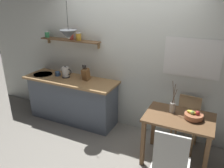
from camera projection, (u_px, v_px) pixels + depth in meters
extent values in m
plane|color=gray|center=(111.00, 140.00, 3.94)|extent=(14.00, 14.00, 0.00)
cube|color=silver|center=(138.00, 58.00, 3.90)|extent=(6.80, 0.10, 2.70)
cube|color=white|center=(192.00, 58.00, 3.45)|extent=(0.85, 0.01, 0.61)
cube|color=silver|center=(192.00, 58.00, 3.45)|extent=(0.79, 0.01, 0.55)
cube|color=slate|center=(72.00, 100.00, 4.45)|extent=(1.74, 0.52, 0.85)
cube|color=tan|center=(70.00, 80.00, 4.27)|extent=(1.83, 0.63, 0.04)
cylinder|color=#B7BABF|center=(43.00, 74.00, 4.51)|extent=(0.38, 0.38, 0.01)
cube|color=brown|center=(70.00, 40.00, 4.20)|extent=(1.24, 0.18, 0.02)
cube|color=#99754C|center=(49.00, 40.00, 4.52)|extent=(0.02, 0.06, 0.12)
cube|color=#99754C|center=(99.00, 45.00, 4.06)|extent=(0.02, 0.06, 0.12)
cylinder|color=#388E56|center=(47.00, 35.00, 4.39)|extent=(0.09, 0.09, 0.11)
cylinder|color=silver|center=(47.00, 32.00, 4.37)|extent=(0.09, 0.09, 0.01)
cylinder|color=#BC4238|center=(71.00, 35.00, 4.15)|extent=(0.07, 0.07, 0.18)
cylinder|color=silver|center=(71.00, 29.00, 4.11)|extent=(0.08, 0.08, 0.01)
cylinder|color=gold|center=(79.00, 37.00, 4.10)|extent=(0.10, 0.10, 0.13)
cylinder|color=silver|center=(78.00, 33.00, 4.07)|extent=(0.10, 0.10, 0.01)
cube|color=brown|center=(179.00, 118.00, 3.17)|extent=(0.95, 0.66, 0.03)
cube|color=brown|center=(143.00, 143.00, 3.25)|extent=(0.06, 0.06, 0.74)
cube|color=brown|center=(205.00, 161.00, 2.91)|extent=(0.06, 0.06, 0.74)
cube|color=brown|center=(154.00, 125.00, 3.72)|extent=(0.06, 0.06, 0.74)
cube|color=brown|center=(209.00, 138.00, 3.38)|extent=(0.06, 0.06, 0.74)
cube|color=white|center=(171.00, 164.00, 2.77)|extent=(0.45, 0.41, 0.03)
cube|color=white|center=(170.00, 154.00, 2.51)|extent=(0.39, 0.05, 0.52)
cylinder|color=white|center=(157.00, 165.00, 3.06)|extent=(0.03, 0.03, 0.42)
cube|color=tan|center=(185.00, 125.00, 3.60)|extent=(0.42, 0.43, 0.03)
cube|color=tan|center=(189.00, 108.00, 3.67)|extent=(0.35, 0.05, 0.41)
cylinder|color=tan|center=(170.00, 139.00, 3.62)|extent=(0.03, 0.03, 0.42)
cylinder|color=tan|center=(192.00, 145.00, 3.47)|extent=(0.03, 0.03, 0.42)
cylinder|color=tan|center=(176.00, 129.00, 3.89)|extent=(0.03, 0.03, 0.42)
cylinder|color=tan|center=(196.00, 134.00, 3.74)|extent=(0.03, 0.03, 0.42)
cylinder|color=#BC704C|center=(193.00, 119.00, 3.11)|extent=(0.11, 0.11, 0.01)
cylinder|color=#BC704C|center=(194.00, 116.00, 3.09)|extent=(0.25, 0.25, 0.07)
ellipsoid|color=yellow|center=(192.00, 112.00, 3.09)|extent=(0.15, 0.09, 0.04)
sphere|color=red|center=(198.00, 113.00, 3.05)|extent=(0.06, 0.06, 0.06)
sphere|color=#8EA84C|center=(193.00, 113.00, 3.07)|extent=(0.06, 0.06, 0.06)
cylinder|color=#B7B2A8|center=(172.00, 107.00, 3.27)|extent=(0.08, 0.08, 0.15)
cylinder|color=brown|center=(174.00, 92.00, 3.18)|extent=(0.07, 0.03, 0.33)
cylinder|color=brown|center=(174.00, 94.00, 3.19)|extent=(0.01, 0.03, 0.29)
cylinder|color=brown|center=(175.00, 96.00, 3.19)|extent=(0.06, 0.02, 0.22)
cylinder|color=black|center=(66.00, 77.00, 4.34)|extent=(0.15, 0.15, 0.02)
cylinder|color=white|center=(66.00, 72.00, 4.30)|extent=(0.13, 0.13, 0.18)
sphere|color=black|center=(65.00, 67.00, 4.26)|extent=(0.02, 0.02, 0.02)
cone|color=white|center=(62.00, 69.00, 4.32)|extent=(0.04, 0.04, 0.04)
torus|color=black|center=(69.00, 72.00, 4.26)|extent=(0.12, 0.02, 0.12)
cube|color=brown|center=(86.00, 74.00, 4.16)|extent=(0.11, 0.17, 0.22)
cylinder|color=black|center=(83.00, 67.00, 4.09)|extent=(0.02, 0.03, 0.08)
cylinder|color=black|center=(84.00, 67.00, 4.08)|extent=(0.02, 0.03, 0.08)
cylinder|color=black|center=(86.00, 67.00, 4.07)|extent=(0.02, 0.03, 0.08)
cylinder|color=#3D5B89|center=(57.00, 74.00, 4.39)|extent=(0.09, 0.09, 0.09)
torus|color=#3D5B89|center=(60.00, 74.00, 4.37)|extent=(0.06, 0.01, 0.06)
cylinder|color=black|center=(67.00, 16.00, 3.72)|extent=(0.01, 0.01, 0.46)
cone|color=#4C5156|center=(69.00, 34.00, 3.83)|extent=(0.30, 0.30, 0.15)
sphere|color=white|center=(69.00, 38.00, 3.85)|extent=(0.04, 0.04, 0.04)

